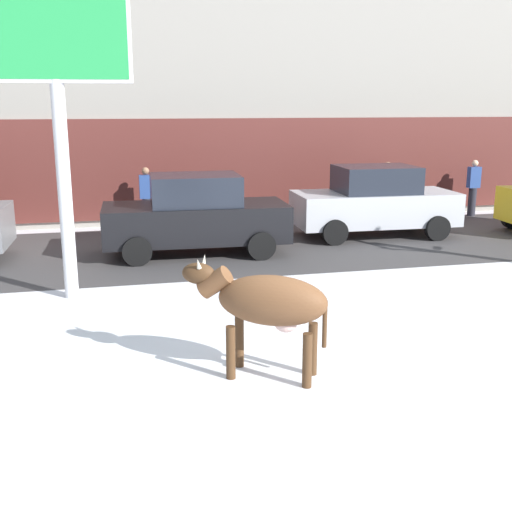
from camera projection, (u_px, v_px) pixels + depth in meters
The scene contains 10 objects.
ground_plane at pixel (319, 386), 7.74m from camera, with size 120.00×120.00×0.00m, color white.
road_strip at pixel (216, 248), 15.13m from camera, with size 60.00×5.60×0.01m, color #423F3F.
building_facade at pixel (180, 3), 19.60m from camera, with size 44.00×6.10×13.00m.
cow_brown at pixel (267, 302), 7.80m from camera, with size 1.87×1.26×1.54m.
billboard at pixel (54, 47), 10.26m from camera, with size 2.53×0.45×5.56m.
car_black_sedan at pixel (196, 215), 14.36m from camera, with size 4.25×2.09×1.84m.
car_silver_sedan at pixel (375, 202), 16.33m from camera, with size 4.25×2.09×1.84m.
pedestrian_near_billboard at pixel (387, 191), 18.63m from camera, with size 0.36×0.24×1.73m.
pedestrian_by_cars at pixel (147, 198), 17.08m from camera, with size 0.36×0.24×1.73m.
pedestrian_far_left at pixel (473, 188), 19.26m from camera, with size 0.36×0.24×1.73m.
Camera 1 is at (-2.37, -6.78, 3.41)m, focal length 43.76 mm.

